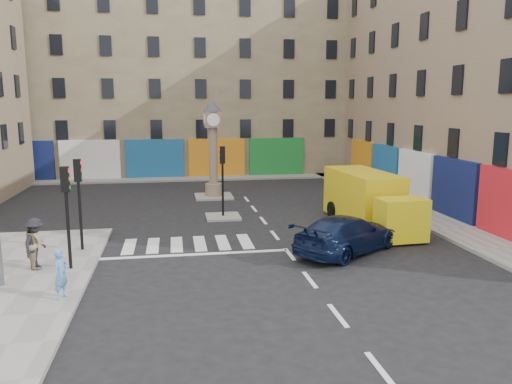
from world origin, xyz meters
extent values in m
plane|color=black|center=(0.00, 0.00, 0.00)|extent=(120.00, 120.00, 0.00)
cube|color=gray|center=(8.70, 10.00, 0.07)|extent=(2.60, 30.00, 0.15)
cube|color=gray|center=(-4.00, 22.20, 0.07)|extent=(32.00, 2.40, 0.15)
cube|color=gray|center=(-2.00, 8.00, 0.06)|extent=(1.80, 1.80, 0.12)
cube|color=gray|center=(-2.00, 14.00, 0.06)|extent=(2.40, 2.40, 0.12)
cube|color=#886F59|center=(15.00, 10.00, 8.00)|extent=(10.00, 30.00, 16.00)
cube|color=gray|center=(-4.00, 28.00, 8.50)|extent=(32.00, 10.00, 17.00)
cylinder|color=black|center=(-8.30, 0.20, 1.55)|extent=(0.12, 0.12, 2.80)
cube|color=black|center=(-8.30, 0.20, 3.40)|extent=(0.28, 0.22, 0.90)
cylinder|color=black|center=(-8.30, 2.60, 1.55)|extent=(0.12, 0.12, 2.80)
cube|color=black|center=(-8.30, 2.60, 3.40)|extent=(0.28, 0.22, 0.90)
cylinder|color=black|center=(-2.00, 8.00, 1.52)|extent=(0.12, 0.12, 2.80)
cube|color=black|center=(-2.00, 8.00, 3.37)|extent=(0.28, 0.22, 0.90)
cylinder|color=#886F59|center=(-2.00, 14.00, 0.52)|extent=(1.10, 1.10, 0.80)
cylinder|color=#886F59|center=(-2.00, 14.00, 2.72)|extent=(0.56, 0.56, 3.60)
cube|color=#886F59|center=(-2.00, 14.00, 5.02)|extent=(1.00, 1.00, 1.00)
cylinder|color=white|center=(-2.00, 13.48, 5.02)|extent=(0.80, 0.06, 0.80)
cone|color=#333338|center=(-2.00, 14.00, 5.87)|extent=(1.20, 1.20, 0.70)
imported|color=black|center=(2.37, 0.91, 0.77)|extent=(5.54, 4.82, 1.53)
cube|color=gold|center=(4.93, 5.83, 1.37)|extent=(2.52, 5.38, 2.52)
cube|color=gold|center=(5.18, 1.90, 1.04)|extent=(2.16, 1.44, 1.86)
cube|color=black|center=(5.18, 1.85, 1.48)|extent=(1.92, 1.10, 0.77)
cylinder|color=black|center=(4.06, 2.27, 0.44)|extent=(0.33, 0.89, 0.88)
cylinder|color=black|center=(6.25, 2.41, 0.44)|extent=(0.33, 0.89, 0.88)
cylinder|color=black|center=(3.76, 7.07, 0.44)|extent=(0.33, 0.89, 0.88)
cylinder|color=black|center=(5.94, 7.21, 0.44)|extent=(0.33, 0.89, 0.88)
imported|color=#5787C8|center=(-8.00, -2.69, 0.92)|extent=(0.56, 0.67, 1.55)
imported|color=#93805A|center=(-9.52, 0.53, 1.05)|extent=(0.96, 1.07, 1.80)
imported|color=black|center=(-9.50, 0.40, 1.08)|extent=(0.96, 1.33, 1.85)
camera|label=1|loc=(-4.54, -17.91, 6.00)|focal=35.00mm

